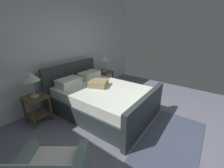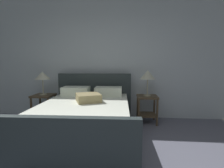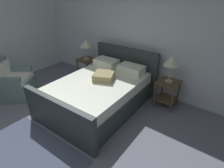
{
  "view_description": "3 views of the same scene",
  "coord_description": "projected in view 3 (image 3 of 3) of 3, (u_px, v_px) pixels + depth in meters",
  "views": [
    {
      "loc": [
        -2.33,
        -0.38,
        1.9
      ],
      "look_at": [
        0.04,
        1.43,
        0.75
      ],
      "focal_mm": 22.86,
      "sensor_mm": 36.0,
      "label": 1
    },
    {
      "loc": [
        0.68,
        -1.08,
        1.28
      ],
      "look_at": [
        0.45,
        1.5,
        0.97
      ],
      "focal_mm": 26.99,
      "sensor_mm": 36.0,
      "label": 2
    },
    {
      "loc": [
        2.23,
        -0.83,
        2.34
      ],
      "look_at": [
        0.44,
        1.51,
        0.77
      ],
      "focal_mm": 29.21,
      "sensor_mm": 36.0,
      "label": 3
    }
  ],
  "objects": [
    {
      "name": "ground_plane",
      "position": [
        32.0,
        155.0,
        2.88
      ],
      "size": [
        5.77,
        5.86,
        0.02
      ],
      "primitive_type": "cube",
      "color": "slate"
    },
    {
      "name": "wall_back",
      "position": [
        135.0,
        30.0,
        4.3
      ],
      "size": [
        5.89,
        0.12,
        2.87
      ],
      "primitive_type": "cube",
      "color": "silver",
      "rests_on": "ground"
    },
    {
      "name": "table_lamp_right",
      "position": [
        172.0,
        61.0,
        3.58
      ],
      "size": [
        0.32,
        0.32,
        0.55
      ],
      "color": "#B7B293",
      "rests_on": "nightstand_right"
    },
    {
      "name": "table_lamp_left",
      "position": [
        86.0,
        44.0,
        4.79
      ],
      "size": [
        0.34,
        0.34,
        0.52
      ],
      "color": "#B7B293",
      "rests_on": "nightstand_left"
    },
    {
      "name": "armchair",
      "position": [
        12.0,
        83.0,
        4.27
      ],
      "size": [
        1.02,
        1.01,
        0.9
      ],
      "color": "slate",
      "rests_on": "ground"
    },
    {
      "name": "nightstand_right",
      "position": [
        167.0,
        90.0,
        3.88
      ],
      "size": [
        0.44,
        0.44,
        0.6
      ],
      "color": "brown",
      "rests_on": "ground"
    },
    {
      "name": "bed",
      "position": [
        100.0,
        92.0,
        3.93
      ],
      "size": [
        1.74,
        2.31,
        1.07
      ],
      "color": "#2E3839",
      "rests_on": "ground"
    },
    {
      "name": "area_rug",
      "position": [
        31.0,
        153.0,
        2.89
      ],
      "size": [
        1.86,
        0.99,
        0.01
      ],
      "primitive_type": "cube",
      "rotation": [
        0.0,
        0.0,
        0.03
      ],
      "color": "#414960",
      "rests_on": "ground"
    },
    {
      "name": "nightstand_left",
      "position": [
        87.0,
        66.0,
        5.08
      ],
      "size": [
        0.44,
        0.44,
        0.6
      ],
      "color": "brown",
      "rests_on": "ground"
    }
  ]
}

